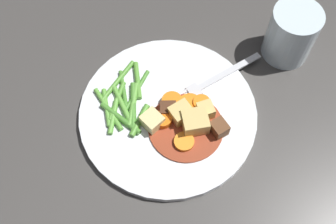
{
  "coord_description": "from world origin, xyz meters",
  "views": [
    {
      "loc": [
        0.11,
        -0.26,
        0.56
      ],
      "look_at": [
        0.0,
        0.0,
        0.01
      ],
      "focal_mm": 44.72,
      "sensor_mm": 36.0,
      "label": 1
    }
  ],
  "objects": [
    {
      "name": "fork",
      "position": [
        0.04,
        0.07,
        0.01
      ],
      "size": [
        0.11,
        0.15,
        0.0
      ],
      "color": "silver",
      "rests_on": "dinner_plate"
    },
    {
      "name": "ground_plane",
      "position": [
        0.0,
        0.0,
        0.0
      ],
      "size": [
        3.0,
        3.0,
        0.0
      ],
      "primitive_type": "plane",
      "color": "#423F3D"
    },
    {
      "name": "green_bean_11",
      "position": [
        -0.06,
        -0.02,
        0.02
      ],
      "size": [
        0.07,
        0.06,
        0.01
      ],
      "primitive_type": "cylinder",
      "rotation": [
        0.0,
        1.57,
        2.42
      ],
      "color": "#66AD42",
      "rests_on": "dinner_plate"
    },
    {
      "name": "green_bean_9",
      "position": [
        -0.05,
        -0.01,
        0.02
      ],
      "size": [
        0.04,
        0.07,
        0.01
      ],
      "primitive_type": "cylinder",
      "rotation": [
        0.0,
        1.57,
        2.03
      ],
      "color": "#4C8E33",
      "rests_on": "dinner_plate"
    },
    {
      "name": "meat_chunk_1",
      "position": [
        0.08,
        0.0,
        0.02
      ],
      "size": [
        0.03,
        0.03,
        0.02
      ],
      "primitive_type": "cube",
      "rotation": [
        0.0,
        0.0,
        4.12
      ],
      "color": "brown",
      "rests_on": "dinner_plate"
    },
    {
      "name": "meat_chunk_0",
      "position": [
        -0.0,
        -0.0,
        0.02
      ],
      "size": [
        0.03,
        0.03,
        0.02
      ],
      "primitive_type": "cube",
      "rotation": [
        0.0,
        0.0,
        5.14
      ],
      "color": "#4C2B19",
      "rests_on": "dinner_plate"
    },
    {
      "name": "green_bean_12",
      "position": [
        -0.03,
        -0.03,
        0.02
      ],
      "size": [
        0.01,
        0.05,
        0.01
      ],
      "primitive_type": "cylinder",
      "rotation": [
        0.0,
        1.57,
        1.57
      ],
      "color": "#599E38",
      "rests_on": "dinner_plate"
    },
    {
      "name": "green_bean_6",
      "position": [
        -0.05,
        -0.01,
        0.02
      ],
      "size": [
        0.03,
        0.07,
        0.01
      ],
      "primitive_type": "cylinder",
      "rotation": [
        0.0,
        1.57,
        1.87
      ],
      "color": "#66AD42",
      "rests_on": "dinner_plate"
    },
    {
      "name": "dinner_plate",
      "position": [
        0.0,
        0.0,
        0.01
      ],
      "size": [
        0.27,
        0.27,
        0.01
      ],
      "primitive_type": "cylinder",
      "color": "white",
      "rests_on": "ground_plane"
    },
    {
      "name": "stew_sauce",
      "position": [
        0.03,
        -0.01,
        0.01
      ],
      "size": [
        0.11,
        0.11,
        0.0
      ],
      "primitive_type": "cylinder",
      "color": "#93381E",
      "rests_on": "dinner_plate"
    },
    {
      "name": "green_bean_4",
      "position": [
        -0.09,
        0.02,
        0.02
      ],
      "size": [
        0.02,
        0.08,
        0.01
      ],
      "primitive_type": "cylinder",
      "rotation": [
        0.0,
        1.57,
        1.42
      ],
      "color": "#599E38",
      "rests_on": "dinner_plate"
    },
    {
      "name": "green_bean_5",
      "position": [
        -0.09,
        -0.03,
        0.02
      ],
      "size": [
        0.04,
        0.06,
        0.01
      ],
      "primitive_type": "cylinder",
      "rotation": [
        0.0,
        1.57,
        2.18
      ],
      "color": "#66AD42",
      "rests_on": "dinner_plate"
    },
    {
      "name": "green_bean_2",
      "position": [
        -0.07,
        -0.04,
        0.02
      ],
      "size": [
        0.02,
        0.06,
        0.01
      ],
      "primitive_type": "cylinder",
      "rotation": [
        0.0,
        1.57,
        1.87
      ],
      "color": "#66AD42",
      "rests_on": "dinner_plate"
    },
    {
      "name": "potato_chunk_1",
      "position": [
        0.05,
        0.02,
        0.02
      ],
      "size": [
        0.03,
        0.03,
        0.02
      ],
      "primitive_type": "cube",
      "rotation": [
        0.0,
        0.0,
        3.89
      ],
      "color": "#DBBC6B",
      "rests_on": "dinner_plate"
    },
    {
      "name": "water_glass",
      "position": [
        0.13,
        0.19,
        0.05
      ],
      "size": [
        0.08,
        0.08,
        0.09
      ],
      "primitive_type": "cylinder",
      "color": "silver",
      "rests_on": "ground_plane"
    },
    {
      "name": "green_bean_0",
      "position": [
        -0.08,
        0.01,
        0.02
      ],
      "size": [
        0.04,
        0.06,
        0.01
      ],
      "primitive_type": "cylinder",
      "rotation": [
        0.0,
        1.57,
        2.17
      ],
      "color": "#4C8E33",
      "rests_on": "dinner_plate"
    },
    {
      "name": "carrot_slice_0",
      "position": [
        0.04,
        0.03,
        0.02
      ],
      "size": [
        0.03,
        0.03,
        0.01
      ],
      "primitive_type": "cylinder",
      "rotation": [
        0.0,
        0.0,
        6.12
      ],
      "color": "orange",
      "rests_on": "dinner_plate"
    },
    {
      "name": "carrot_slice_1",
      "position": [
        0.04,
        -0.04,
        0.02
      ],
      "size": [
        0.04,
        0.04,
        0.01
      ],
      "primitive_type": "cylinder",
      "rotation": [
        0.0,
        0.0,
        5.09
      ],
      "color": "orange",
      "rests_on": "dinner_plate"
    },
    {
      "name": "green_bean_10",
      "position": [
        -0.06,
        -0.04,
        0.02
      ],
      "size": [
        0.07,
        0.03,
        0.01
      ],
      "primitive_type": "cylinder",
      "rotation": [
        0.0,
        1.57,
        2.88
      ],
      "color": "#4C8E33",
      "rests_on": "dinner_plate"
    },
    {
      "name": "green_bean_3",
      "position": [
        -0.06,
        0.01,
        0.02
      ],
      "size": [
        0.01,
        0.08,
        0.01
      ],
      "primitive_type": "cylinder",
      "rotation": [
        0.0,
        1.57,
        1.55
      ],
      "color": "#4C8E33",
      "rests_on": "dinner_plate"
    },
    {
      "name": "potato_chunk_3",
      "position": [
        -0.01,
        -0.03,
        0.02
      ],
      "size": [
        0.04,
        0.04,
        0.02
      ],
      "primitive_type": "cube",
      "rotation": [
        0.0,
        0.0,
        4.31
      ],
      "color": "#EAD68C",
      "rests_on": "dinner_plate"
    },
    {
      "name": "potato_chunk_0",
      "position": [
        0.05,
        -0.01,
        0.03
      ],
      "size": [
        0.05,
        0.05,
        0.03
      ],
      "primitive_type": "cube",
      "rotation": [
        0.0,
        0.0,
        0.6
      ],
      "color": "#DBBC6B",
      "rests_on": "dinner_plate"
    },
    {
      "name": "green_bean_7",
      "position": [
        -0.06,
        0.03,
        0.02
      ],
      "size": [
        0.04,
        0.06,
        0.01
      ],
      "primitive_type": "cylinder",
      "rotation": [
        0.0,
        1.57,
        2.11
      ],
      "color": "#599E38",
      "rests_on": "dinner_plate"
    },
    {
      "name": "carrot_slice_2",
      "position": [
        0.03,
        0.02,
        0.02
      ],
      "size": [
        0.05,
        0.05,
        0.01
      ],
      "primitive_type": "cylinder",
      "rotation": [
        0.0,
        0.0,
        4.12
      ],
      "color": "orange",
      "rests_on": "dinner_plate"
    },
    {
      "name": "potato_chunk_2",
      "position": [
        0.02,
        -0.0,
        0.02
      ],
      "size": [
        0.04,
        0.04,
        0.02
      ],
      "primitive_type": "cube",
      "rotation": [
        0.0,
        0.0,
        4.13
      ],
      "color": "#DBBC6B",
      "rests_on": "dinner_plate"
    },
    {
      "name": "carrot_slice_4",
      "position": [
        0.0,
        -0.02,
        0.02
      ],
      "size": [
        0.03,
        0.03,
        0.01
      ],
      "primitive_type": "cylinder",
      "rotation": [
        0.0,
        0.0,
        1.83
      ],
      "color": "orange",
      "rests_on": "dinner_plate"
    },
    {
      "name": "carrot_slice_3",
      "position": [
        0.0,
        0.01,
        0.02
      ],
      "size": [
        0.04,
        0.04,
        0.01
      ],
      "primitive_type": "cylinder",
      "rotation": [
        0.0,
        0.0,
        0.87
      ],
      "color": "orange",
      "rests_on": "dinner_plate"
    },
    {
      "name": "green_bean_1",
      "position": [
        -0.08,
        -0.03,
        0.02
      ],
      "size": [
        0.07,
        0.05,
        0.01
      ],
      "primitive_type": "cylinder",
      "rotation": [
        0.0,
        1.57,
        2.55
      ],
      "color": "#66AD42",
      "rests_on": "dinner_plate"
    },
    {
      "name": "green_bean_8",
      "position": [
        -0.08,
        -0.02,
        0.02
      ],
      "size": [
        0.02,
        0.07,
        0.01
      ],
      "primitive_type": "cylinder",
      "rotation": [
        0.0,
        1.57,
        1.72
      ],
      "color": "#599E38",
      "rests_on": "dinner_plate"
    }
  ]
}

